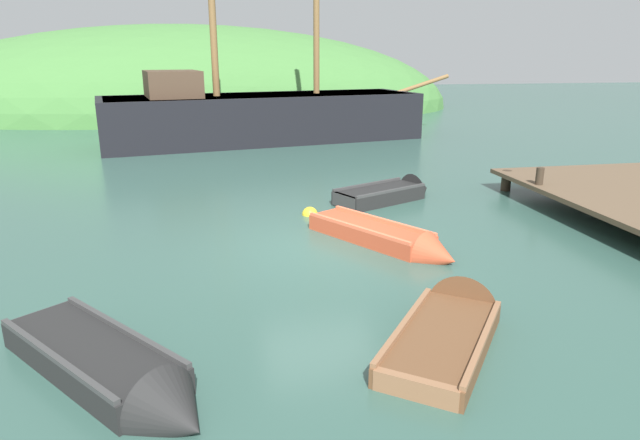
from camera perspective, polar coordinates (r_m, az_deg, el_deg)
The scene contains 8 objects.
ground_plane at distance 11.50m, azimuth 0.08°, elevation -2.96°, with size 120.00×120.00×0.00m, color #33564C.
shore_hill at distance 42.34m, azimuth -13.90°, elevation 11.08°, with size 39.42×22.36×11.79m, color #477F3D.
sailing_ship at distance 25.90m, azimuth -6.07°, elevation 9.90°, with size 17.11×6.72×11.20m.
rowboat_center at distance 8.38m, azimuth 13.47°, elevation -10.74°, with size 2.80×3.21×1.09m.
rowboat_far at distance 15.46m, azimuth 7.40°, elevation 2.62°, with size 3.27×2.29×0.98m.
rowboat_outer_left at distance 7.44m, azimuth -20.49°, elevation -14.82°, with size 3.07×3.45×0.96m.
rowboat_near_dock at distance 11.72m, azimuth 7.01°, elevation -2.10°, with size 2.69×3.58×0.86m.
buoy_yellow at distance 13.89m, azimuth -1.06°, elevation 0.56°, with size 0.40×0.40×0.40m, color yellow.
Camera 1 is at (-2.03, -10.62, 3.89)m, focal length 30.92 mm.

